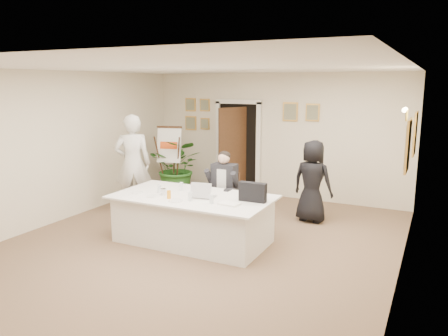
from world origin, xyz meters
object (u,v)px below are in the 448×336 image
standing_man (133,164)px  laptop (205,189)px  flip_chart (171,165)px  standing_woman (312,181)px  potted_palm (178,167)px  paper_stack (229,204)px  laptop_bag (253,192)px  conference_table (193,219)px  oj_glass (169,195)px  steel_jug (163,192)px  seated_man (223,189)px

standing_man → laptop: (2.16, -0.94, -0.07)m
flip_chart → standing_woman: bearing=-6.5°
potted_palm → paper_stack: bearing=-45.9°
standing_woman → potted_palm: (-3.29, 0.54, -0.11)m
standing_woman → laptop_bag: 1.88m
paper_stack → conference_table: bearing=165.0°
flip_chart → paper_stack: flip_chart is taller
potted_palm → laptop: (2.05, -2.45, 0.26)m
flip_chart → oj_glass: (1.69, -2.63, 0.10)m
conference_table → standing_man: (-1.95, 0.97, 0.59)m
steel_jug → laptop_bag: bearing=11.0°
oj_glass → steel_jug: size_ratio=1.18×
laptop_bag → paper_stack: 0.43m
conference_table → paper_stack: size_ratio=8.52×
flip_chart → potted_palm: flip_chart is taller
flip_chart → steel_jug: flip_chart is taller
conference_table → laptop_bag: size_ratio=6.01×
flip_chart → potted_palm: (0.10, 0.16, -0.08)m
potted_palm → laptop_bag: (2.84, -2.36, 0.27)m
standing_woman → steel_jug: bearing=56.6°
conference_table → flip_chart: size_ratio=1.62×
standing_woman → standing_man: bearing=24.6°
conference_table → standing_man: 2.26m
flip_chart → paper_stack: size_ratio=5.26×
laptop_bag → steel_jug: (-1.45, -0.28, -0.09)m
laptop → laptop_bag: size_ratio=0.84×
seated_man → standing_woman: 1.69m
conference_table → standing_man: standing_man is taller
potted_palm → oj_glass: bearing=-60.3°
oj_glass → laptop: bearing=36.0°
seated_man → standing_man: 2.07m
standing_woman → potted_palm: 3.34m
potted_palm → laptop: size_ratio=3.66×
laptop_bag → standing_woman: bearing=75.0°
laptop → laptop_bag: bearing=-2.4°
standing_man → standing_woman: standing_man is taller
seated_man → steel_jug: size_ratio=12.75×
seated_man → potted_palm: (-1.94, 1.56, -0.04)m
conference_table → steel_jug: 0.65m
seated_man → standing_woman: size_ratio=0.91×
steel_jug → seated_man: bearing=63.1°
oj_glass → steel_jug: (-0.20, 0.14, -0.01)m
potted_palm → paper_stack: 3.74m
laptop → conference_table: bearing=178.8°
steel_jug → conference_table: bearing=19.8°
steel_jug → standing_man: bearing=142.9°
oj_glass → steel_jug: oj_glass is taller
laptop → steel_jug: 0.69m
laptop_bag → paper_stack: (-0.24, -0.32, -0.13)m
flip_chart → standing_woman: (3.39, -0.39, 0.03)m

